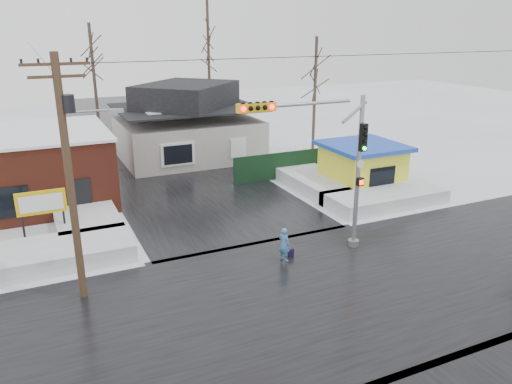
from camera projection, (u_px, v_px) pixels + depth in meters
name	position (u px, v px, depth m)	size (l,w,h in m)	color
ground	(313.00, 294.00, 19.15)	(120.00, 120.00, 0.00)	white
road_ns	(313.00, 294.00, 19.15)	(10.00, 120.00, 0.02)	black
road_ew	(313.00, 294.00, 19.15)	(120.00, 10.00, 0.02)	black
snowbank_nw	(49.00, 255.00, 21.47)	(7.00, 3.00, 0.80)	white
snowbank_ne	(385.00, 198.00, 28.63)	(7.00, 3.00, 0.80)	white
snowbank_nside_w	(83.00, 211.00, 26.57)	(3.00, 8.00, 0.80)	white
snowbank_nside_e	(310.00, 179.00, 32.14)	(3.00, 8.00, 0.80)	white
traffic_signal	(330.00, 155.00, 21.23)	(6.05, 0.68, 7.00)	gray
utility_pole	(70.00, 167.00, 17.38)	(3.15, 0.44, 9.00)	#382619
marquee_sign	(41.00, 204.00, 23.13)	(2.20, 0.21, 2.55)	black
house	(188.00, 124.00, 38.05)	(10.40, 8.40, 5.76)	#B4AEA3
kiosk	(362.00, 166.00, 31.07)	(4.60, 4.60, 2.88)	yellow
fence	(289.00, 165.00, 33.50)	(8.00, 0.12, 1.80)	black
tree_far_left	(91.00, 51.00, 37.41)	(3.00, 3.00, 10.00)	#332821
tree_far_mid	(208.00, 28.00, 42.60)	(3.00, 3.00, 12.00)	#332821
tree_far_right	(316.00, 61.00, 38.86)	(3.00, 3.00, 9.00)	#332821
pedestrian	(284.00, 245.00, 21.61)	(0.56, 0.37, 1.53)	teal
shopping_bag	(291.00, 253.00, 22.14)	(0.28, 0.12, 0.35)	black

